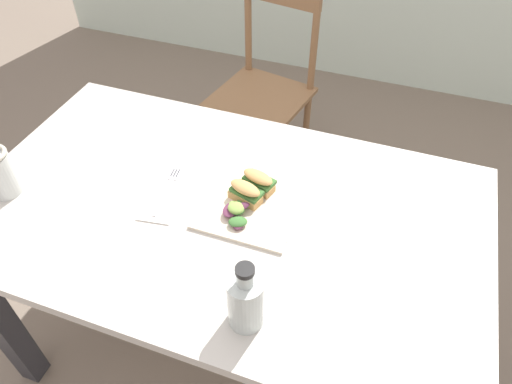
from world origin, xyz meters
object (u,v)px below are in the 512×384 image
at_px(chair_wooden_far, 265,92).
at_px(bottle_cold_brew, 246,303).
at_px(fork_on_napkin, 168,187).
at_px(sandwich_half_front, 246,192).
at_px(sandwich_half_back, 258,181).
at_px(plate_lunch, 251,206).
at_px(dining_table, 224,237).

distance_m(chair_wooden_far, bottle_cold_brew, 1.39).
bearing_deg(fork_on_napkin, sandwich_half_front, 6.36).
distance_m(sandwich_half_back, fork_on_napkin, 0.25).
bearing_deg(bottle_cold_brew, plate_lunch, 108.46).
height_order(sandwich_half_front, sandwich_half_back, same).
height_order(dining_table, chair_wooden_far, chair_wooden_far).
distance_m(plate_lunch, sandwich_half_front, 0.04).
distance_m(chair_wooden_far, fork_on_napkin, 1.03).
distance_m(sandwich_half_back, bottle_cold_brew, 0.40).
bearing_deg(sandwich_half_back, bottle_cold_brew, -74.16).
bearing_deg(dining_table, fork_on_napkin, 174.69).
bearing_deg(chair_wooden_far, sandwich_half_front, -74.12).
distance_m(plate_lunch, bottle_cold_brew, 0.34).
distance_m(dining_table, sandwich_half_front, 0.17).
bearing_deg(plate_lunch, dining_table, -159.42).
bearing_deg(dining_table, sandwich_half_back, 52.91).
bearing_deg(sandwich_half_back, plate_lunch, -87.78).
distance_m(sandwich_half_front, bottle_cold_brew, 0.35).
height_order(fork_on_napkin, bottle_cold_brew, bottle_cold_brew).
bearing_deg(plate_lunch, sandwich_half_front, 146.00).
xyz_separation_m(dining_table, sandwich_half_front, (0.05, 0.04, 0.16)).
relative_size(dining_table, sandwich_half_front, 14.00).
relative_size(sandwich_half_front, bottle_cold_brew, 0.54).
distance_m(chair_wooden_far, plate_lunch, 1.05).
height_order(sandwich_half_back, fork_on_napkin, sandwich_half_back).
height_order(chair_wooden_far, plate_lunch, chair_wooden_far).
height_order(chair_wooden_far, sandwich_half_back, chair_wooden_far).
bearing_deg(plate_lunch, bottle_cold_brew, -71.54).
height_order(sandwich_half_front, bottle_cold_brew, bottle_cold_brew).
relative_size(dining_table, chair_wooden_far, 1.59).
bearing_deg(chair_wooden_far, dining_table, -77.56).
distance_m(dining_table, sandwich_half_back, 0.20).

